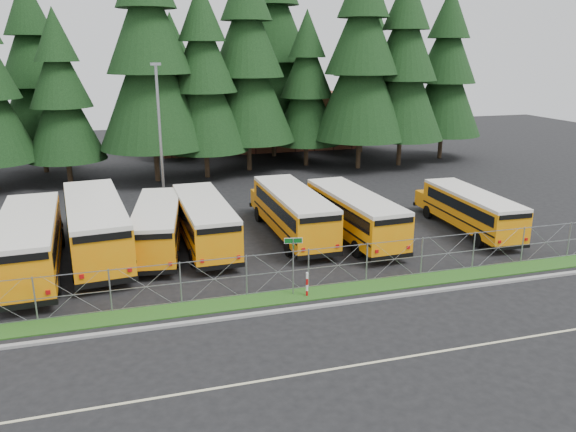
{
  "coord_description": "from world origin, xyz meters",
  "views": [
    {
      "loc": [
        -8.91,
        -24.49,
        10.95
      ],
      "look_at": [
        -0.55,
        4.0,
        2.15
      ],
      "focal_mm": 35.0,
      "sensor_mm": 36.0,
      "label": 1
    }
  ],
  "objects_px": {
    "bus_2": "(158,227)",
    "bus_1": "(96,228)",
    "light_standard": "(160,132)",
    "striped_bollard": "(307,285)",
    "bus_0": "(30,244)",
    "street_sign": "(293,254)",
    "bus_3": "(204,223)",
    "bus_5": "(291,213)",
    "bus_6": "(352,216)",
    "bus_east": "(468,212)"
  },
  "relations": [
    {
      "from": "bus_1",
      "to": "street_sign",
      "type": "xyz_separation_m",
      "value": [
        8.86,
        -8.07,
        0.41
      ]
    },
    {
      "from": "bus_0",
      "to": "bus_6",
      "type": "distance_m",
      "value": 17.71
    },
    {
      "from": "bus_0",
      "to": "bus_3",
      "type": "distance_m",
      "value": 9.14
    },
    {
      "from": "striped_bollard",
      "to": "bus_5",
      "type": "bearing_deg",
      "value": 78.02
    },
    {
      "from": "bus_2",
      "to": "light_standard",
      "type": "height_order",
      "value": "light_standard"
    },
    {
      "from": "bus_2",
      "to": "bus_5",
      "type": "xyz_separation_m",
      "value": [
        7.92,
        0.24,
        0.11
      ]
    },
    {
      "from": "bus_0",
      "to": "bus_3",
      "type": "bearing_deg",
      "value": 7.22
    },
    {
      "from": "bus_0",
      "to": "bus_1",
      "type": "relative_size",
      "value": 0.95
    },
    {
      "from": "light_standard",
      "to": "bus_east",
      "type": "bearing_deg",
      "value": -31.56
    },
    {
      "from": "bus_6",
      "to": "light_standard",
      "type": "xyz_separation_m",
      "value": [
        -10.3,
        10.14,
        4.08
      ]
    },
    {
      "from": "bus_2",
      "to": "striped_bollard",
      "type": "relative_size",
      "value": 8.55
    },
    {
      "from": "bus_1",
      "to": "street_sign",
      "type": "relative_size",
      "value": 4.4
    },
    {
      "from": "bus_east",
      "to": "bus_5",
      "type": "bearing_deg",
      "value": 170.6
    },
    {
      "from": "street_sign",
      "to": "striped_bollard",
      "type": "bearing_deg",
      "value": -31.37
    },
    {
      "from": "bus_0",
      "to": "bus_1",
      "type": "height_order",
      "value": "bus_1"
    },
    {
      "from": "bus_1",
      "to": "bus_6",
      "type": "distance_m",
      "value": 14.66
    },
    {
      "from": "bus_3",
      "to": "bus_5",
      "type": "xyz_separation_m",
      "value": [
        5.36,
        0.24,
        0.05
      ]
    },
    {
      "from": "bus_5",
      "to": "street_sign",
      "type": "xyz_separation_m",
      "value": [
        -2.39,
        -8.27,
        0.58
      ]
    },
    {
      "from": "bus_0",
      "to": "bus_6",
      "type": "xyz_separation_m",
      "value": [
        17.7,
        0.58,
        -0.13
      ]
    },
    {
      "from": "bus_0",
      "to": "bus_6",
      "type": "height_order",
      "value": "bus_0"
    },
    {
      "from": "bus_0",
      "to": "street_sign",
      "type": "height_order",
      "value": "bus_0"
    },
    {
      "from": "street_sign",
      "to": "striped_bollard",
      "type": "height_order",
      "value": "street_sign"
    },
    {
      "from": "bus_0",
      "to": "light_standard",
      "type": "bearing_deg",
      "value": 51.93
    },
    {
      "from": "bus_3",
      "to": "light_standard",
      "type": "relative_size",
      "value": 1.06
    },
    {
      "from": "light_standard",
      "to": "bus_0",
      "type": "bearing_deg",
      "value": -124.64
    },
    {
      "from": "bus_2",
      "to": "street_sign",
      "type": "xyz_separation_m",
      "value": [
        5.53,
        -8.03,
        0.69
      ]
    },
    {
      "from": "bus_5",
      "to": "striped_bollard",
      "type": "xyz_separation_m",
      "value": [
        -1.83,
        -8.62,
        -0.86
      ]
    },
    {
      "from": "light_standard",
      "to": "bus_2",
      "type": "bearing_deg",
      "value": -96.22
    },
    {
      "from": "bus_6",
      "to": "bus_east",
      "type": "xyz_separation_m",
      "value": [
        7.52,
        -0.81,
        -0.13
      ]
    },
    {
      "from": "bus_3",
      "to": "street_sign",
      "type": "height_order",
      "value": "bus_3"
    },
    {
      "from": "bus_1",
      "to": "striped_bollard",
      "type": "bearing_deg",
      "value": -47.68
    },
    {
      "from": "bus_3",
      "to": "street_sign",
      "type": "distance_m",
      "value": 8.59
    },
    {
      "from": "bus_0",
      "to": "light_standard",
      "type": "height_order",
      "value": "light_standard"
    },
    {
      "from": "bus_east",
      "to": "bus_6",
      "type": "bearing_deg",
      "value": 175.68
    },
    {
      "from": "bus_1",
      "to": "street_sign",
      "type": "height_order",
      "value": "bus_1"
    },
    {
      "from": "bus_0",
      "to": "street_sign",
      "type": "xyz_separation_m",
      "value": [
        11.94,
        -6.35,
        0.49
      ]
    },
    {
      "from": "bus_5",
      "to": "bus_6",
      "type": "xyz_separation_m",
      "value": [
        3.37,
        -1.35,
        -0.04
      ]
    },
    {
      "from": "light_standard",
      "to": "bus_1",
      "type": "bearing_deg",
      "value": -115.63
    },
    {
      "from": "bus_east",
      "to": "street_sign",
      "type": "bearing_deg",
      "value": -153.46
    },
    {
      "from": "bus_2",
      "to": "bus_6",
      "type": "relative_size",
      "value": 0.95
    },
    {
      "from": "bus_3",
      "to": "bus_5",
      "type": "height_order",
      "value": "bus_5"
    },
    {
      "from": "bus_0",
      "to": "bus_6",
      "type": "relative_size",
      "value": 1.09
    },
    {
      "from": "bus_3",
      "to": "bus_6",
      "type": "xyz_separation_m",
      "value": [
        8.72,
        -1.11,
        0.02
      ]
    },
    {
      "from": "bus_1",
      "to": "bus_east",
      "type": "bearing_deg",
      "value": -10.97
    },
    {
      "from": "bus_2",
      "to": "bus_1",
      "type": "bearing_deg",
      "value": -172.89
    },
    {
      "from": "bus_1",
      "to": "bus_0",
      "type": "bearing_deg",
      "value": -156.76
    },
    {
      "from": "bus_2",
      "to": "bus_6",
      "type": "distance_m",
      "value": 11.34
    },
    {
      "from": "bus_3",
      "to": "bus_5",
      "type": "relative_size",
      "value": 0.97
    },
    {
      "from": "street_sign",
      "to": "bus_6",
      "type": "bearing_deg",
      "value": 50.23
    },
    {
      "from": "bus_5",
      "to": "bus_6",
      "type": "height_order",
      "value": "bus_5"
    }
  ]
}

